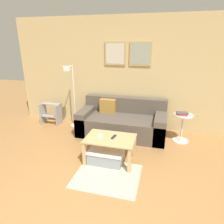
{
  "coord_description": "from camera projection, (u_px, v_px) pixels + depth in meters",
  "views": [
    {
      "loc": [
        0.84,
        -1.17,
        1.99
      ],
      "look_at": [
        0.01,
        1.96,
        0.85
      ],
      "focal_mm": 32.0,
      "sensor_mm": 36.0,
      "label": 1
    }
  ],
  "objects": [
    {
      "name": "book_stack",
      "position": [
        183.0,
        114.0,
        4.03
      ],
      "size": [
        0.25,
        0.19,
        0.05
      ],
      "color": "#B73333",
      "rests_on": "side_table"
    },
    {
      "name": "remote_control",
      "position": [
        114.0,
        137.0,
        3.41
      ],
      "size": [
        0.07,
        0.15,
        0.02
      ],
      "primitive_type": "cube",
      "rotation": [
        0.0,
        0.0,
        -0.2
      ],
      "color": "#232328",
      "rests_on": "coffee_table"
    },
    {
      "name": "couch",
      "position": [
        122.0,
        122.0,
        4.51
      ],
      "size": [
        1.91,
        0.91,
        0.78
      ],
      "color": "brown",
      "rests_on": "ground_plane"
    },
    {
      "name": "cell_phone",
      "position": [
        100.0,
        136.0,
        3.46
      ],
      "size": [
        0.09,
        0.15,
        0.01
      ],
      "primitive_type": "cube",
      "rotation": [
        0.0,
        0.0,
        0.2
      ],
      "color": "silver",
      "rests_on": "coffee_table"
    },
    {
      "name": "step_stool",
      "position": [
        51.0,
        113.0,
        5.05
      ],
      "size": [
        0.48,
        0.29,
        0.52
      ],
      "color": "#99999E",
      "rests_on": "ground_plane"
    },
    {
      "name": "side_table",
      "position": [
        182.0,
        125.0,
        4.13
      ],
      "size": [
        0.39,
        0.39,
        0.59
      ],
      "color": "white",
      "rests_on": "ground_plane"
    },
    {
      "name": "coffee_table",
      "position": [
        110.0,
        143.0,
        3.43
      ],
      "size": [
        0.84,
        0.56,
        0.45
      ],
      "color": "tan",
      "rests_on": "ground_plane"
    },
    {
      "name": "wall_back",
      "position": [
        128.0,
        74.0,
        4.61
      ],
      "size": [
        5.6,
        0.09,
        2.55
      ],
      "color": "tan",
      "rests_on": "ground_plane"
    },
    {
      "name": "floor_lamp",
      "position": [
        71.0,
        90.0,
        4.57
      ],
      "size": [
        0.24,
        0.5,
        1.49
      ],
      "color": "white",
      "rests_on": "ground_plane"
    },
    {
      "name": "storage_bin",
      "position": [
        106.0,
        156.0,
        3.48
      ],
      "size": [
        0.61,
        0.43,
        0.23
      ],
      "color": "gray",
      "rests_on": "ground_plane"
    },
    {
      "name": "area_rug",
      "position": [
        107.0,
        176.0,
        3.14
      ],
      "size": [
        1.01,
        0.85,
        0.01
      ],
      "primitive_type": "cube",
      "color": "#B2B79E",
      "rests_on": "ground_plane"
    }
  ]
}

